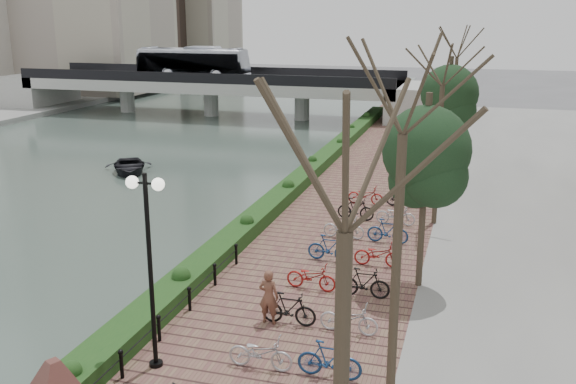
% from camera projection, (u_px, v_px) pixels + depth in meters
% --- Properties ---
extents(river_water, '(30.00, 130.00, 0.02)m').
position_uv_depth(river_water, '(94.00, 159.00, 42.98)').
color(river_water, '#415148').
rests_on(river_water, ground).
extents(promenade, '(8.00, 75.00, 0.50)m').
position_uv_depth(promenade, '(351.00, 211.00, 30.76)').
color(promenade, brown).
rests_on(promenade, ground).
extents(hedge, '(1.10, 56.00, 0.60)m').
position_uv_depth(hedge, '(297.00, 182.00, 33.86)').
color(hedge, '#173D16').
rests_on(hedge, promenade).
extents(chain_fence, '(0.10, 14.10, 0.70)m').
position_uv_depth(chain_fence, '(141.00, 346.00, 17.00)').
color(chain_fence, black).
rests_on(chain_fence, promenade).
extents(lamppost, '(1.02, 0.32, 5.17)m').
position_uv_depth(lamppost, '(148.00, 231.00, 15.76)').
color(lamppost, black).
rests_on(lamppost, promenade).
extents(pedestrian, '(0.63, 0.43, 1.67)m').
position_uv_depth(pedestrian, '(269.00, 297.00, 18.86)').
color(pedestrian, brown).
rests_on(pedestrian, promenade).
extents(bicycle_parking, '(2.40, 17.32, 1.00)m').
position_uv_depth(bicycle_parking, '(353.00, 252.00, 23.40)').
color(bicycle_parking, '#B3B3B8').
rests_on(bicycle_parking, promenade).
extents(street_trees, '(3.20, 37.12, 6.80)m').
position_uv_depth(street_trees, '(432.00, 169.00, 24.29)').
color(street_trees, '#382F21').
rests_on(street_trees, promenade).
extents(bridge, '(36.00, 10.77, 6.50)m').
position_uv_depth(bridge, '(207.00, 80.00, 60.65)').
color(bridge, '#A6A6A1').
rests_on(bridge, ground).
extents(boat, '(4.56, 4.96, 0.84)m').
position_uv_depth(boat, '(129.00, 166.00, 39.05)').
color(boat, black).
rests_on(boat, river_water).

